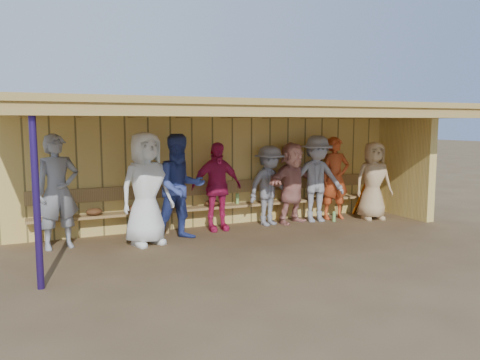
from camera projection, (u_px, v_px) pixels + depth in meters
name	position (u px, v px, depth m)	size (l,w,h in m)	color
ground	(248.00, 237.00, 8.78)	(90.00, 90.00, 0.00)	brown
player_a	(58.00, 192.00, 7.92)	(0.72, 0.47, 1.96)	gray
player_b	(146.00, 189.00, 8.18)	(0.97, 0.63, 1.99)	white
player_c	(180.00, 187.00, 8.53)	(0.95, 0.74, 1.95)	#364796
player_d	(216.00, 187.00, 9.29)	(1.03, 0.43, 1.76)	#CF2159
player_e	(269.00, 186.00, 9.77)	(1.08, 0.62, 1.67)	gray
player_f	(292.00, 183.00, 9.98)	(1.61, 0.51, 1.74)	tan
player_g	(335.00, 178.00, 10.42)	(0.67, 0.44, 1.83)	#CC4C20
player_h	(373.00, 181.00, 10.36)	(0.85, 0.55, 1.73)	tan
player_extra	(317.00, 179.00, 10.11)	(1.21, 0.70, 1.87)	gray
dugout_structure	(251.00, 145.00, 9.36)	(8.80, 3.20, 2.50)	#E7C462
bench	(225.00, 201.00, 9.73)	(7.60, 0.34, 0.93)	#A78047
dugout_equipment	(189.00, 206.00, 9.29)	(6.27, 0.62, 0.80)	#C76117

